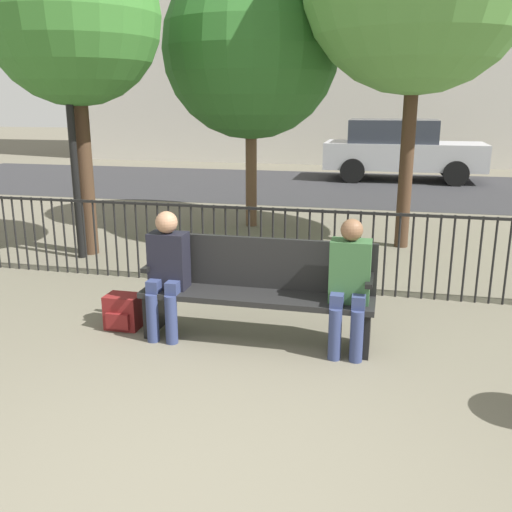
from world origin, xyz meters
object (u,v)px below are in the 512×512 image
Objects in this scene: parked_car_0 at (401,149)px; seated_person_1 at (349,280)px; lamp_post at (67,78)px; seated_person_0 at (167,268)px; tree_0 at (73,17)px; backpack at (123,312)px; tree_1 at (251,49)px; park_bench at (258,285)px.

seated_person_1 is at bearing -92.64° from parked_car_0.
lamp_post is at bearing 149.27° from seated_person_1.
tree_0 reaches higher than seated_person_0.
seated_person_1 is 4.79m from lamp_post.
seated_person_0 is 3.61m from lamp_post.
seated_person_0 is 0.27× the size of tree_0.
tree_1 reaches higher than backpack.
park_bench is at bearing 170.77° from seated_person_1.
tree_1 reaches higher than seated_person_0.
tree_0 is at bearing 87.98° from lamp_post.
tree_1 is at bearing 104.34° from park_bench.
lamp_post is at bearing -124.95° from tree_1.
backpack is at bearing -103.07° from parked_car_0.
tree_0 is (-2.19, 2.52, 2.50)m from seated_person_0.
parked_car_0 is at bearing 79.34° from seated_person_0.
seated_person_1 is (0.82, -0.13, 0.15)m from park_bench.
park_bench is 0.84m from seated_person_1.
tree_1 is at bearing 112.65° from seated_person_1.
backpack is 0.08× the size of parked_car_0.
tree_0 is at bearing -127.43° from tree_1.
seated_person_0 is 5.38m from tree_1.
park_bench is at bearing 9.31° from seated_person_0.
parked_car_0 is (0.53, 11.51, 0.19)m from seated_person_1.
tree_1 is (0.10, 4.80, 2.76)m from backpack.
backpack is 0.08× the size of tree_0.
tree_0 is 1.03× the size of parked_car_0.
seated_person_0 is at bearing -48.95° from tree_0.
tree_0 is 0.99× the size of tree_1.
park_bench is 4.16m from lamp_post.
park_bench is at bearing -35.45° from lamp_post.
tree_0 is 0.80m from lamp_post.
tree_1 is at bearing -111.08° from parked_car_0.
tree_1 reaches higher than seated_person_1.
park_bench is 1.35m from backpack.
parked_car_0 is (4.37, 9.23, -1.55)m from lamp_post.
tree_0 is (-3.01, 2.38, 2.65)m from park_bench.
park_bench is 0.48× the size of tree_0.
parked_car_0 is at bearing 64.14° from tree_0.
tree_1 reaches higher than tree_0.
seated_person_1 is 3.57× the size of backpack.
seated_person_0 is at bearing -7.18° from backpack.
seated_person_1 is 2.18m from backpack.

